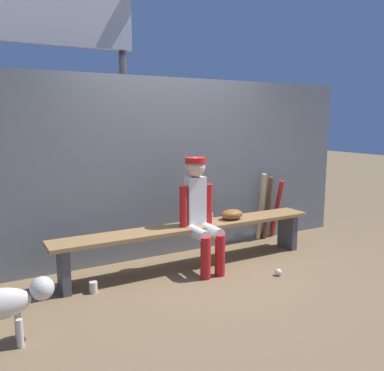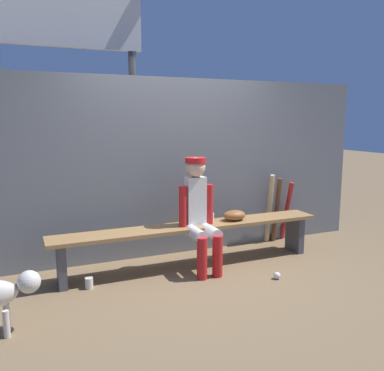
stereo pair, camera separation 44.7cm
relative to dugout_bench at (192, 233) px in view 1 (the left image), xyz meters
The scene contains 13 objects.
ground_plane 0.39m from the dugout_bench, ahead, with size 30.00×30.00×0.00m, color brown.
chainlink_fence 0.87m from the dugout_bench, 90.00° to the left, with size 5.28×0.03×2.16m, color slate.
dugout_bench is the anchor object (origin of this frame).
player_seated 0.31m from the dugout_bench, 68.92° to the right, with size 0.41×0.55×1.25m.
baseball_glove 0.57m from the dugout_bench, ahead, with size 0.28×0.20×0.12m, color brown.
bat_wood_natural 1.39m from the dugout_bench, 17.95° to the left, with size 0.06×0.06×0.95m, color tan.
bat_wood_dark 1.50m from the dugout_bench, 16.60° to the left, with size 0.06×0.06×0.89m, color brown.
bat_aluminum_red 1.67m from the dugout_bench, 15.26° to the left, with size 0.06×0.06×0.83m, color #B22323.
baseball 1.03m from the dugout_bench, 45.54° to the right, with size 0.07×0.07×0.07m, color white.
cup_on_ground 1.24m from the dugout_bench, behind, with size 0.08×0.08×0.11m, color silver.
cup_on_bench 0.28m from the dugout_bench, ahead, with size 0.08×0.08×0.11m, color silver.
scoreboard 2.74m from the dugout_bench, 127.79° to the left, with size 2.15×0.27×3.63m.
dog 2.16m from the dugout_bench, 158.64° to the right, with size 0.84×0.20×0.49m.
Camera 1 is at (-2.13, -3.87, 1.66)m, focal length 37.78 mm.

